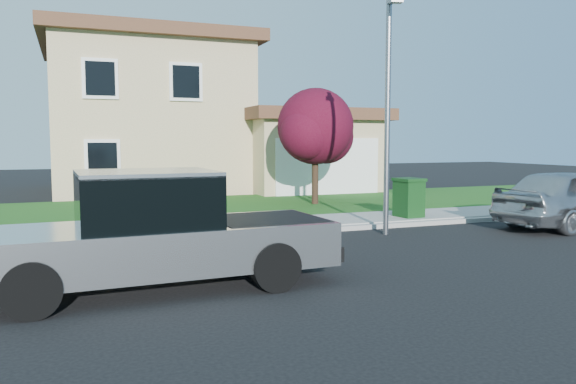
# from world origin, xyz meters

# --- Properties ---
(ground) EXTENTS (80.00, 80.00, 0.00)m
(ground) POSITION_xyz_m (0.00, 0.00, 0.00)
(ground) COLOR black
(ground) RESTS_ON ground
(curb) EXTENTS (40.00, 0.20, 0.12)m
(curb) POSITION_xyz_m (1.00, 2.90, 0.06)
(curb) COLOR gray
(curb) RESTS_ON ground
(sidewalk) EXTENTS (40.00, 2.00, 0.15)m
(sidewalk) POSITION_xyz_m (1.00, 4.00, 0.07)
(sidewalk) COLOR gray
(sidewalk) RESTS_ON ground
(lawn) EXTENTS (40.00, 7.00, 0.10)m
(lawn) POSITION_xyz_m (1.00, 8.50, 0.05)
(lawn) COLOR #1A4C15
(lawn) RESTS_ON ground
(house) EXTENTS (14.00, 11.30, 6.85)m
(house) POSITION_xyz_m (1.31, 16.38, 3.17)
(house) COLOR tan
(house) RESTS_ON ground
(pickup_truck) EXTENTS (5.66, 2.19, 1.84)m
(pickup_truck) POSITION_xyz_m (-2.18, -1.10, 0.86)
(pickup_truck) COLOR black
(pickup_truck) RESTS_ON ground
(woman) EXTENTS (0.62, 0.48, 1.64)m
(woman) POSITION_xyz_m (-2.00, 1.24, 0.78)
(woman) COLOR #D88177
(woman) RESTS_ON ground
(sedan) EXTENTS (4.83, 2.40, 1.58)m
(sedan) POSITION_xyz_m (9.00, 1.18, 0.79)
(sedan) COLOR #A6A8AD
(sedan) RESTS_ON ground
(ornamental_tree) EXTENTS (2.92, 2.63, 4.00)m
(ornamental_tree) POSITION_xyz_m (4.62, 7.99, 2.66)
(ornamental_tree) COLOR black
(ornamental_tree) RESTS_ON lawn
(trash_bin) EXTENTS (0.73, 0.82, 1.09)m
(trash_bin) POSITION_xyz_m (5.52, 3.62, 0.70)
(trash_bin) COLOR #0E3512
(trash_bin) RESTS_ON sidewalk
(street_lamp) EXTENTS (0.38, 0.74, 5.63)m
(street_lamp) POSITION_xyz_m (3.79, 1.94, 3.21)
(street_lamp) COLOR slate
(street_lamp) RESTS_ON ground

